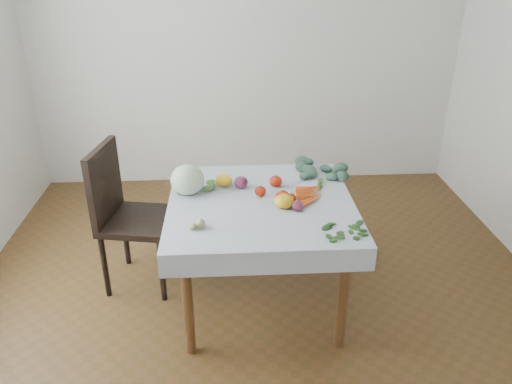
% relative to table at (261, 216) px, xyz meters
% --- Properties ---
extents(ground, '(4.00, 4.00, 0.00)m').
position_rel_table_xyz_m(ground, '(0.00, 0.00, -0.65)').
color(ground, brown).
extents(back_wall, '(4.00, 0.04, 2.70)m').
position_rel_table_xyz_m(back_wall, '(0.00, 2.00, 0.70)').
color(back_wall, silver).
rests_on(back_wall, ground).
extents(table, '(1.00, 1.00, 0.75)m').
position_rel_table_xyz_m(table, '(0.00, 0.00, 0.00)').
color(table, brown).
rests_on(table, ground).
extents(tablecloth, '(1.12, 1.12, 0.01)m').
position_rel_table_xyz_m(tablecloth, '(0.00, 0.00, 0.10)').
color(tablecloth, silver).
rests_on(tablecloth, table).
extents(chair, '(0.53, 0.53, 1.01)m').
position_rel_table_xyz_m(chair, '(-0.90, 0.30, -0.08)').
color(chair, black).
rests_on(chair, ground).
extents(cabbage, '(0.22, 0.22, 0.19)m').
position_rel_table_xyz_m(cabbage, '(-0.45, 0.14, 0.20)').
color(cabbage, beige).
rests_on(cabbage, tablecloth).
extents(tomato_a, '(0.10, 0.10, 0.07)m').
position_rel_table_xyz_m(tomato_a, '(0.11, 0.21, 0.14)').
color(tomato_a, '#A91F0B').
rests_on(tomato_a, tablecloth).
extents(tomato_b, '(0.07, 0.07, 0.06)m').
position_rel_table_xyz_m(tomato_b, '(0.00, 0.08, 0.13)').
color(tomato_b, '#A91F0B').
rests_on(tomato_b, tablecloth).
extents(tomato_c, '(0.09, 0.09, 0.06)m').
position_rel_table_xyz_m(tomato_c, '(0.17, -0.04, 0.13)').
color(tomato_c, '#A91F0B').
rests_on(tomato_c, tablecloth).
extents(tomato_d, '(0.11, 0.11, 0.08)m').
position_rel_table_xyz_m(tomato_d, '(0.13, -0.03, 0.14)').
color(tomato_d, '#A91F0B').
rests_on(tomato_d, tablecloth).
extents(heirloom_back, '(0.13, 0.13, 0.08)m').
position_rel_table_xyz_m(heirloom_back, '(-0.23, 0.24, 0.14)').
color(heirloom_back, yellow).
rests_on(heirloom_back, tablecloth).
extents(heirloom_front, '(0.15, 0.15, 0.08)m').
position_rel_table_xyz_m(heirloom_front, '(0.13, -0.09, 0.14)').
color(heirloom_front, yellow).
rests_on(heirloom_front, tablecloth).
extents(onion_a, '(0.09, 0.09, 0.08)m').
position_rel_table_xyz_m(onion_a, '(-0.12, 0.20, 0.14)').
color(onion_a, '#621C3F').
rests_on(onion_a, tablecloth).
extents(onion_b, '(0.09, 0.09, 0.06)m').
position_rel_table_xyz_m(onion_b, '(0.21, -0.13, 0.13)').
color(onion_b, '#621C3F').
rests_on(onion_b, tablecloth).
extents(tomatillo_cluster, '(0.07, 0.11, 0.04)m').
position_rel_table_xyz_m(tomatillo_cluster, '(-0.38, -0.33, 0.12)').
color(tomatillo_cluster, tan).
rests_on(tomatillo_cluster, tablecloth).
extents(carrot_bunch, '(0.19, 0.29, 0.03)m').
position_rel_table_xyz_m(carrot_bunch, '(0.31, 0.06, 0.12)').
color(carrot_bunch, orange).
rests_on(carrot_bunch, tablecloth).
extents(kale_bunch, '(0.33, 0.32, 0.05)m').
position_rel_table_xyz_m(kale_bunch, '(0.43, 0.41, 0.13)').
color(kale_bunch, '#3A5F4E').
rests_on(kale_bunch, tablecloth).
extents(basil_bunch, '(0.25, 0.19, 0.01)m').
position_rel_table_xyz_m(basil_bunch, '(0.42, -0.39, 0.11)').
color(basil_bunch, '#27531A').
rests_on(basil_bunch, tablecloth).
extents(dill_bunch, '(0.26, 0.19, 0.03)m').
position_rel_table_xyz_m(dill_bunch, '(-0.40, 0.18, 0.12)').
color(dill_bunch, '#527F3A').
rests_on(dill_bunch, tablecloth).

